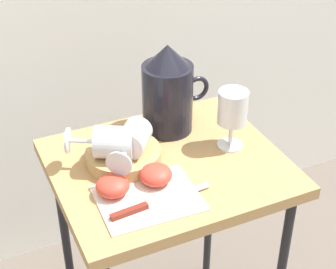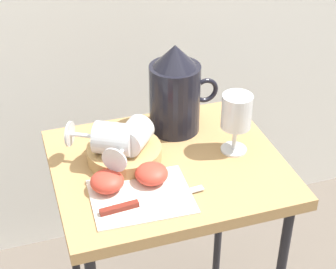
# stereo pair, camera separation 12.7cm
# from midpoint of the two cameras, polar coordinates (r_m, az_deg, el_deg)

# --- Properties ---
(table) EXTENTS (0.54, 0.46, 0.67)m
(table) POSITION_cam_midpoint_polar(r_m,az_deg,el_deg) (1.35, 2.68, -5.41)
(table) COLOR #AD8451
(table) RESTS_ON ground_plane
(linen_napkin) EXTENTS (0.22, 0.18, 0.00)m
(linen_napkin) POSITION_cam_midpoint_polar(r_m,az_deg,el_deg) (1.21, 0.20, -6.53)
(linen_napkin) COLOR silver
(linen_napkin) RESTS_ON table
(basket_tray) EXTENTS (0.18, 0.18, 0.03)m
(basket_tray) POSITION_cam_midpoint_polar(r_m,az_deg,el_deg) (1.31, -1.80, -2.01)
(basket_tray) COLOR tan
(basket_tray) RESTS_ON table
(pitcher) EXTENTS (0.18, 0.13, 0.24)m
(pitcher) POSITION_cam_midpoint_polar(r_m,az_deg,el_deg) (1.39, 3.35, 3.88)
(pitcher) COLOR black
(pitcher) RESTS_ON table
(wine_glass_upright) EXTENTS (0.07, 0.07, 0.15)m
(wine_glass_upright) POSITION_cam_midpoint_polar(r_m,az_deg,el_deg) (1.31, 9.91, 1.85)
(wine_glass_upright) COLOR silver
(wine_glass_upright) RESTS_ON table
(wine_glass_tipped_near) EXTENTS (0.14, 0.15, 0.07)m
(wine_glass_tipped_near) POSITION_cam_midpoint_polar(r_m,az_deg,el_deg) (1.27, -0.80, -0.34)
(wine_glass_tipped_near) COLOR silver
(wine_glass_tipped_near) RESTS_ON basket_tray
(wine_glass_tipped_far) EXTENTS (0.17, 0.13, 0.08)m
(wine_glass_tipped_far) POSITION_cam_midpoint_polar(r_m,az_deg,el_deg) (1.26, -2.97, -0.51)
(wine_glass_tipped_far) COLOR silver
(wine_glass_tipped_far) RESTS_ON basket_tray
(apple_half_left) EXTENTS (0.07, 0.07, 0.04)m
(apple_half_left) POSITION_cam_midpoint_polar(r_m,az_deg,el_deg) (1.22, -3.35, -4.97)
(apple_half_left) COLOR #CC3D2D
(apple_half_left) RESTS_ON linen_napkin
(apple_half_right) EXTENTS (0.07, 0.07, 0.04)m
(apple_half_right) POSITION_cam_midpoint_polar(r_m,az_deg,el_deg) (1.24, 1.23, -4.17)
(apple_half_right) COLOR #CC3D2D
(apple_half_right) RESTS_ON linen_napkin
(knife) EXTENTS (0.24, 0.03, 0.01)m
(knife) POSITION_cam_midpoint_polar(r_m,az_deg,el_deg) (1.18, -0.11, -7.29)
(knife) COLOR silver
(knife) RESTS_ON linen_napkin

